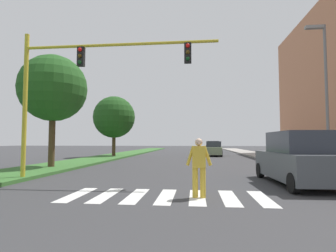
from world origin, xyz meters
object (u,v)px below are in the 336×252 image
object	(u,v)px
pedestrian_performer	(199,165)
sedan_distant	(213,147)
tree_mid	(53,89)
street_lamp_right	(324,83)
traffic_light_gantry	(79,75)
suv_crossing	(298,159)
tree_far	(114,117)
sedan_midblock	(214,149)

from	to	relation	value
pedestrian_performer	sedan_distant	world-z (taller)	pedestrian_performer
tree_mid	street_lamp_right	bearing A→B (deg)	-1.95
tree_mid	pedestrian_performer	bearing A→B (deg)	-39.47
tree_mid	traffic_light_gantry	distance (m)	5.63
pedestrian_performer	tree_mid	bearing A→B (deg)	140.53
tree_mid	suv_crossing	bearing A→B (deg)	-19.35
traffic_light_gantry	tree_far	bearing A→B (deg)	102.59
traffic_light_gantry	street_lamp_right	xyz separation A→B (m)	(11.36, 3.82, 0.27)
tree_mid	street_lamp_right	world-z (taller)	street_lamp_right
tree_far	pedestrian_performer	xyz separation A→B (m)	(8.51, -19.00, -3.21)
pedestrian_performer	suv_crossing	size ratio (longest dim) A/B	0.36
tree_far	street_lamp_right	world-z (taller)	street_lamp_right
tree_mid	sedan_distant	xyz separation A→B (m)	(10.95, 25.07, -3.94)
tree_far	suv_crossing	distance (m)	20.65
tree_far	pedestrian_performer	distance (m)	21.07
pedestrian_performer	sedan_distant	size ratio (longest dim) A/B	0.40
sedan_distant	tree_mid	bearing A→B (deg)	-113.59
tree_far	sedan_distant	bearing A→B (deg)	49.70
tree_mid	sedan_distant	distance (m)	27.64
tree_mid	traffic_light_gantry	world-z (taller)	tree_mid
tree_mid	sedan_midblock	distance (m)	18.88
traffic_light_gantry	suv_crossing	size ratio (longest dim) A/B	1.74
tree_far	street_lamp_right	size ratio (longest dim) A/B	0.82
traffic_light_gantry	sedan_distant	distance (m)	30.52
tree_mid	street_lamp_right	distance (m)	14.95
traffic_light_gantry	suv_crossing	world-z (taller)	traffic_light_gantry
suv_crossing	sedan_midblock	bearing A→B (deg)	95.07
tree_mid	sedan_midblock	world-z (taller)	tree_mid
sedan_distant	tree_far	bearing A→B (deg)	-130.30
tree_far	sedan_midblock	bearing A→B (deg)	16.87
tree_far	street_lamp_right	xyz separation A→B (m)	(15.02, -12.57, 0.45)
tree_mid	suv_crossing	distance (m)	13.41
tree_mid	tree_far	distance (m)	12.07
tree_far	sedan_distant	xyz separation A→B (m)	(11.04, 13.01, -3.36)
traffic_light_gantry	street_lamp_right	world-z (taller)	street_lamp_right
sedan_midblock	sedan_distant	size ratio (longest dim) A/B	1.04
sedan_midblock	tree_mid	bearing A→B (deg)	-124.33
tree_far	sedan_midblock	world-z (taller)	tree_far
pedestrian_performer	sedan_midblock	bearing A→B (deg)	84.90
sedan_midblock	sedan_distant	world-z (taller)	sedan_distant
tree_far	traffic_light_gantry	world-z (taller)	tree_far
street_lamp_right	traffic_light_gantry	bearing A→B (deg)	-161.39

